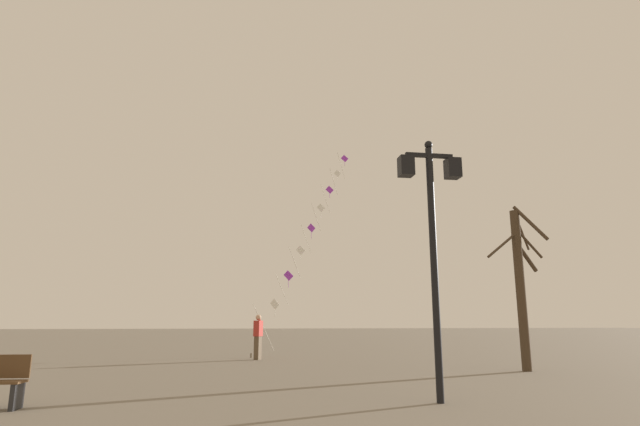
{
  "coord_description": "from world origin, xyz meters",
  "views": [
    {
      "loc": [
        -1.4,
        -1.53,
        1.47
      ],
      "look_at": [
        2.17,
        21.94,
        6.54
      ],
      "focal_mm": 28.39,
      "sensor_mm": 36.0,
      "label": 1
    }
  ],
  "objects_px": {
    "kite_flyer": "(258,336)",
    "bare_tree": "(521,282)",
    "twin_lantern_lamp_post": "(432,216)",
    "kite_train": "(312,226)"
  },
  "relations": [
    {
      "from": "kite_train",
      "to": "kite_flyer",
      "type": "xyz_separation_m",
      "value": [
        -2.97,
        -6.28,
        -5.59
      ]
    },
    {
      "from": "twin_lantern_lamp_post",
      "to": "kite_train",
      "type": "height_order",
      "value": "kite_train"
    },
    {
      "from": "twin_lantern_lamp_post",
      "to": "kite_train",
      "type": "distance_m",
      "value": 17.67
    },
    {
      "from": "twin_lantern_lamp_post",
      "to": "kite_train",
      "type": "relative_size",
      "value": 0.41
    },
    {
      "from": "kite_flyer",
      "to": "bare_tree",
      "type": "xyz_separation_m",
      "value": [
        7.83,
        -5.83,
        1.74
      ]
    },
    {
      "from": "kite_train",
      "to": "kite_flyer",
      "type": "distance_m",
      "value": 8.92
    },
    {
      "from": "kite_train",
      "to": "kite_flyer",
      "type": "height_order",
      "value": "kite_train"
    },
    {
      "from": "twin_lantern_lamp_post",
      "to": "bare_tree",
      "type": "height_order",
      "value": "bare_tree"
    },
    {
      "from": "kite_train",
      "to": "bare_tree",
      "type": "height_order",
      "value": "kite_train"
    },
    {
      "from": "twin_lantern_lamp_post",
      "to": "kite_flyer",
      "type": "bearing_deg",
      "value": 104.97
    }
  ]
}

